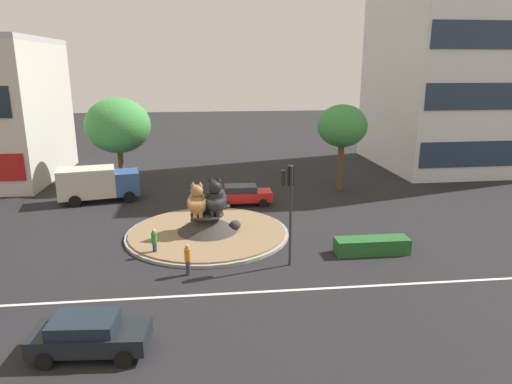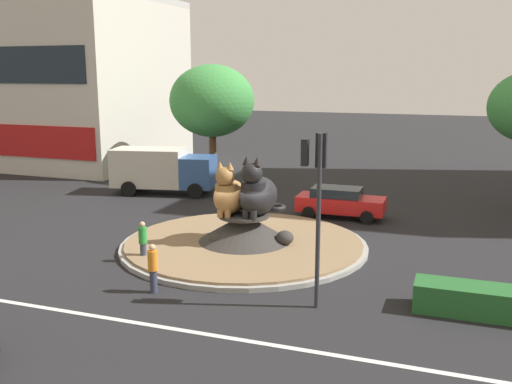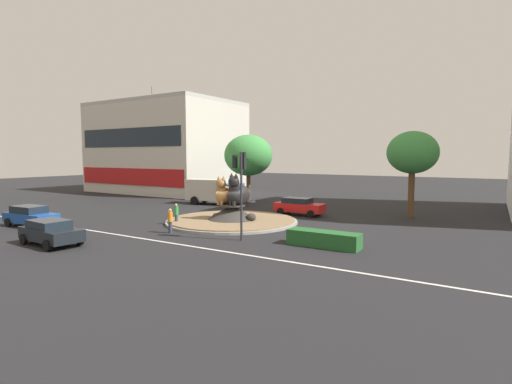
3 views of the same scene
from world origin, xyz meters
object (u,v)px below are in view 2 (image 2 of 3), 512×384
shophouse_block (41,81)px  hatchback_near_shophouse (340,202)px  cat_statue_black (257,193)px  delivery_box_truck (162,169)px  pedestrian_green_shirt (143,241)px  cat_statue_tabby (229,195)px  second_tree_near_tower (212,101)px  traffic_light_mast (317,182)px  pedestrian_orange_shirt (153,267)px

shophouse_block → hatchback_near_shophouse: (27.03, -11.18, -5.60)m
cat_statue_black → delivery_box_truck: (-9.07, 8.55, -0.86)m
shophouse_block → hatchback_near_shophouse: shophouse_block is taller
pedestrian_green_shirt → delivery_box_truck: (-5.48, 11.64, 0.63)m
cat_statue_tabby → second_tree_near_tower: (-6.98, 14.22, 3.02)m
traffic_light_mast → shophouse_block: size_ratio=0.26×
hatchback_near_shophouse → second_tree_near_tower: bearing=142.8°
cat_statue_black → traffic_light_mast: 6.46m
delivery_box_truck → shophouse_block: bearing=139.3°
hatchback_near_shophouse → traffic_light_mast: bearing=-83.0°
second_tree_near_tower → hatchback_near_shophouse: size_ratio=1.76×
pedestrian_green_shirt → delivery_box_truck: bearing=95.2°
cat_statue_tabby → pedestrian_orange_shirt: (-0.48, -5.55, -1.36)m
traffic_light_mast → delivery_box_truck: 18.81m
pedestrian_green_shirt → pedestrian_orange_shirt: (1.94, -2.66, 0.04)m
pedestrian_green_shirt → pedestrian_orange_shirt: pedestrian_orange_shirt is taller
cat_statue_black → second_tree_near_tower: (-8.14, 14.02, 2.93)m
pedestrian_orange_shirt → hatchback_near_shophouse: (3.84, 12.05, -0.08)m
delivery_box_truck → traffic_light_mast: bearing=-58.0°
shophouse_block → delivery_box_truck: shophouse_block is taller
second_tree_near_tower → pedestrian_green_shirt: 18.25m
cat_statue_tabby → second_tree_near_tower: bearing=-155.9°
shophouse_block → second_tree_near_tower: (16.70, -3.46, -1.14)m
hatchback_near_shophouse → shophouse_block: bearing=157.1°
cat_statue_tabby → cat_statue_black: 1.19m
traffic_light_mast → hatchback_near_shophouse: bearing=5.0°
traffic_light_mast → pedestrian_green_shirt: (-7.27, 1.96, -3.12)m
pedestrian_green_shirt → cat_statue_black: bearing=20.7°
cat_statue_tabby → pedestrian_green_shirt: cat_statue_tabby is taller
pedestrian_orange_shirt → shophouse_block: bearing=93.6°
pedestrian_green_shirt → pedestrian_orange_shirt: bearing=-73.9°
cat_statue_black → traffic_light_mast: bearing=43.7°
traffic_light_mast → delivery_box_truck: traffic_light_mast is taller
second_tree_near_tower → pedestrian_green_shirt: second_tree_near_tower is taller
cat_statue_black → shophouse_block: (-24.84, 17.48, 4.07)m
pedestrian_green_shirt → delivery_box_truck: size_ratio=0.25×
hatchback_near_shophouse → delivery_box_truck: 11.50m
hatchback_near_shophouse → cat_statue_black: bearing=-109.7°
traffic_light_mast → shophouse_block: (-28.52, 22.54, 2.44)m
pedestrian_green_shirt → hatchback_near_shophouse: size_ratio=0.37×
pedestrian_green_shirt → delivery_box_truck: delivery_box_truck is taller
cat_statue_tabby → shophouse_block: size_ratio=0.11×
traffic_light_mast → pedestrian_green_shirt: traffic_light_mast is taller
cat_statue_black → hatchback_near_shophouse: 6.85m
cat_statue_tabby → second_tree_near_tower: size_ratio=0.29×
delivery_box_truck → second_tree_near_tower: bearing=69.3°
cat_statue_black → shophouse_block: size_ratio=0.12×
cat_statue_black → shophouse_block: bearing=-117.6°
pedestrian_orange_shirt → pedestrian_green_shirt: bearing=84.8°
second_tree_near_tower → pedestrian_orange_shirt: bearing=-71.8°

